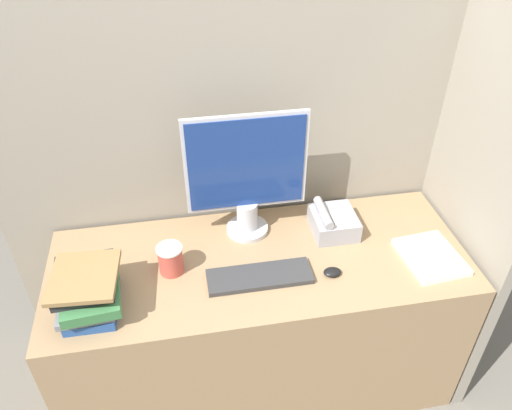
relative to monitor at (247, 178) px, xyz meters
name	(u,v)px	position (x,y,z in m)	size (l,w,h in m)	color
cubicle_panel_rear	(245,180)	(0.02, 0.17, -0.12)	(2.03, 0.04, 1.75)	gray
cubicle_panel_right	(467,203)	(0.87, -0.16, -0.12)	(0.04, 0.70, 1.75)	gray
desk	(259,321)	(0.02, -0.19, -0.63)	(1.63, 0.64, 0.74)	#937551
monitor	(247,178)	(0.00, 0.00, 0.00)	(0.47, 0.17, 0.53)	#B7B7BC
keyboard	(260,276)	(0.00, -0.29, -0.25)	(0.39, 0.13, 0.02)	#333333
mouse	(332,272)	(0.27, -0.31, -0.25)	(0.07, 0.05, 0.02)	black
coffee_cup	(171,259)	(-0.32, -0.19, -0.20)	(0.10, 0.10, 0.12)	#BF4C3F
book_stack	(88,290)	(-0.61, -0.31, -0.18)	(0.24, 0.30, 0.16)	#264C8C
desk_telephone	(333,222)	(0.35, -0.07, -0.21)	(0.18, 0.19, 0.12)	#99999E
paper_pile	(431,257)	(0.68, -0.30, -0.25)	(0.23, 0.27, 0.02)	white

